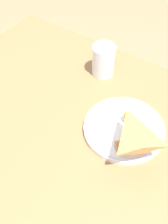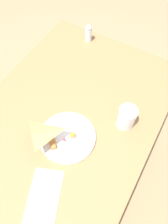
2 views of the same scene
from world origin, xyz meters
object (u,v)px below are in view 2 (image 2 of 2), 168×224
Objects in this scene: dining_table at (65,132)px; butter_knife at (43,199)px; salt_shaker at (88,33)px; plate_pizza at (67,137)px; milk_glass at (126,118)px; napkin_folded at (44,197)px.

butter_knife reaches higher than dining_table.
dining_table is 0.54m from salt_shaker.
plate_pizza is 2.16× the size of milk_glass.
salt_shaker is at bearing 46.17° from milk_glass.
salt_shaker is (0.80, 0.27, 0.04)m from butter_knife.
butter_knife is (-0.01, -0.00, 0.00)m from napkin_folded.
butter_knife is at bearing 163.79° from milk_glass.
napkin_folded is 2.31× the size of salt_shaker.
plate_pizza reaches higher than butter_knife.
salt_shaker reaches higher than butter_knife.
milk_glass reaches higher than butter_knife.
napkin_folded is at bearing -161.63° from salt_shaker.
milk_glass is at bearing -16.82° from napkin_folded.
plate_pizza is 1.29× the size of butter_knife.
plate_pizza is (-0.06, -0.06, 0.12)m from dining_table.
plate_pizza is 0.24m from napkin_folded.
plate_pizza is at bearing 135.70° from milk_glass.
milk_glass is 1.10× the size of salt_shaker.
napkin_folded is at bearing -167.99° from plate_pizza.
dining_table is 0.33m from napkin_folded.
salt_shaker is at bearing 1.79° from butter_knife.
plate_pizza is at bearing -159.04° from salt_shaker.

